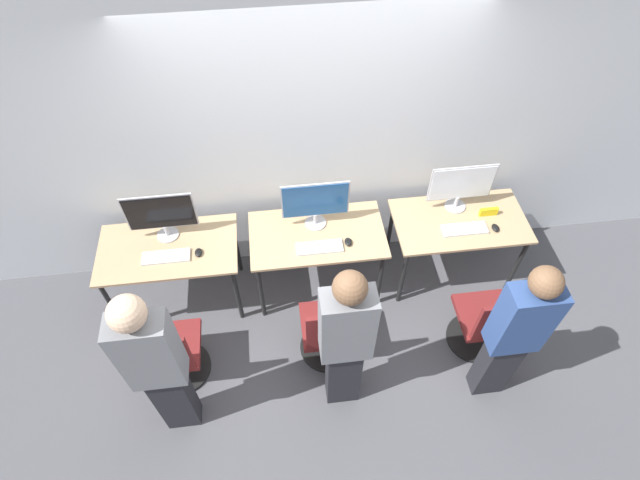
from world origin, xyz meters
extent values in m
plane|color=#4C4C51|center=(0.00, 0.00, 0.00)|extent=(20.00, 20.00, 0.00)
cube|color=silver|center=(0.00, 0.77, 1.40)|extent=(12.00, 0.05, 2.80)
cube|color=tan|center=(-1.25, 0.32, 0.74)|extent=(1.15, 0.64, 0.02)
cylinder|color=black|center=(-1.78, 0.05, 0.36)|extent=(0.04, 0.04, 0.73)
cylinder|color=black|center=(-0.73, 0.05, 0.36)|extent=(0.04, 0.04, 0.73)
cylinder|color=black|center=(-1.78, 0.59, 0.36)|extent=(0.04, 0.04, 0.73)
cylinder|color=black|center=(-0.73, 0.59, 0.36)|extent=(0.04, 0.04, 0.73)
cylinder|color=#B2B2B7|center=(-1.25, 0.46, 0.76)|extent=(0.18, 0.18, 0.01)
cylinder|color=#B2B2B7|center=(-1.25, 0.46, 0.82)|extent=(0.04, 0.04, 0.10)
cube|color=#B2B2B7|center=(-1.25, 0.47, 1.04)|extent=(0.56, 0.01, 0.36)
cube|color=black|center=(-1.25, 0.46, 1.04)|extent=(0.54, 0.01, 0.34)
cube|color=silver|center=(-1.25, 0.22, 0.76)|extent=(0.39, 0.13, 0.02)
ellipsoid|color=black|center=(-0.99, 0.23, 0.77)|extent=(0.06, 0.09, 0.03)
cylinder|color=black|center=(-1.24, -0.40, 0.01)|extent=(0.48, 0.48, 0.03)
cylinder|color=black|center=(-1.24, -0.40, 0.20)|extent=(0.04, 0.04, 0.35)
cube|color=maroon|center=(-1.24, -0.40, 0.40)|extent=(0.44, 0.44, 0.05)
cube|color=maroon|center=(-1.24, -0.60, 0.65)|extent=(0.40, 0.04, 0.44)
cube|color=#232328|center=(-1.20, -0.82, 0.40)|extent=(0.25, 0.16, 0.79)
cube|color=slate|center=(-1.20, -0.82, 1.14)|extent=(0.36, 0.20, 0.69)
sphere|color=beige|center=(-1.20, -0.82, 1.59)|extent=(0.22, 0.22, 0.22)
cube|color=tan|center=(0.00, 0.32, 0.74)|extent=(1.15, 0.64, 0.02)
cylinder|color=black|center=(-0.52, 0.05, 0.36)|extent=(0.04, 0.04, 0.73)
cylinder|color=black|center=(0.52, 0.05, 0.36)|extent=(0.04, 0.04, 0.73)
cylinder|color=black|center=(-0.52, 0.59, 0.36)|extent=(0.04, 0.04, 0.73)
cylinder|color=black|center=(0.52, 0.59, 0.36)|extent=(0.04, 0.04, 0.73)
cylinder|color=#B2B2B7|center=(0.00, 0.44, 0.76)|extent=(0.18, 0.18, 0.01)
cylinder|color=#B2B2B7|center=(0.00, 0.44, 0.82)|extent=(0.04, 0.04, 0.10)
cube|color=#B2B2B7|center=(0.00, 0.45, 1.04)|extent=(0.56, 0.01, 0.36)
cube|color=navy|center=(0.00, 0.44, 1.04)|extent=(0.54, 0.01, 0.34)
cube|color=silver|center=(0.00, 0.16, 0.76)|extent=(0.39, 0.13, 0.02)
ellipsoid|color=black|center=(0.24, 0.19, 0.77)|extent=(0.06, 0.09, 0.03)
cylinder|color=black|center=(0.01, -0.36, 0.01)|extent=(0.48, 0.48, 0.03)
cylinder|color=black|center=(0.01, -0.36, 0.20)|extent=(0.04, 0.04, 0.35)
cube|color=maroon|center=(0.01, -0.36, 0.40)|extent=(0.44, 0.44, 0.05)
cube|color=maroon|center=(0.01, -0.56, 0.65)|extent=(0.40, 0.04, 0.44)
cube|color=#232328|center=(0.07, -0.78, 0.38)|extent=(0.25, 0.16, 0.77)
cube|color=slate|center=(0.07, -0.78, 1.10)|extent=(0.36, 0.20, 0.67)
sphere|color=brown|center=(0.07, -0.78, 1.55)|extent=(0.22, 0.22, 0.22)
cube|color=tan|center=(1.25, 0.32, 0.74)|extent=(1.15, 0.64, 0.02)
cylinder|color=black|center=(0.73, 0.05, 0.36)|extent=(0.04, 0.04, 0.73)
cylinder|color=black|center=(1.78, 0.05, 0.36)|extent=(0.04, 0.04, 0.73)
cylinder|color=black|center=(0.73, 0.59, 0.36)|extent=(0.04, 0.04, 0.73)
cylinder|color=black|center=(1.78, 0.59, 0.36)|extent=(0.04, 0.04, 0.73)
cylinder|color=#B2B2B7|center=(1.25, 0.49, 0.76)|extent=(0.18, 0.18, 0.01)
cylinder|color=#B2B2B7|center=(1.25, 0.49, 0.82)|extent=(0.04, 0.04, 0.10)
cube|color=#B2B2B7|center=(1.25, 0.49, 1.04)|extent=(0.56, 0.01, 0.36)
cube|color=silver|center=(1.25, 0.48, 1.04)|extent=(0.54, 0.01, 0.34)
cube|color=silver|center=(1.25, 0.21, 0.76)|extent=(0.39, 0.13, 0.02)
ellipsoid|color=black|center=(1.51, 0.19, 0.77)|extent=(0.06, 0.09, 0.03)
cylinder|color=black|center=(1.30, -0.43, 0.01)|extent=(0.48, 0.48, 0.03)
cylinder|color=black|center=(1.30, -0.43, 0.20)|extent=(0.04, 0.04, 0.35)
cube|color=maroon|center=(1.30, -0.43, 0.40)|extent=(0.44, 0.44, 0.05)
cube|color=maroon|center=(1.30, -0.63, 0.65)|extent=(0.40, 0.04, 0.44)
cube|color=#232328|center=(1.25, -0.85, 0.37)|extent=(0.25, 0.16, 0.75)
cube|color=navy|center=(1.25, -0.85, 1.07)|extent=(0.36, 0.20, 0.65)
sphere|color=brown|center=(1.25, -0.85, 1.50)|extent=(0.21, 0.21, 0.21)
cube|color=yellow|center=(1.50, 0.35, 0.79)|extent=(0.16, 0.03, 0.08)
camera|label=1|loc=(-0.31, -2.37, 3.98)|focal=28.00mm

